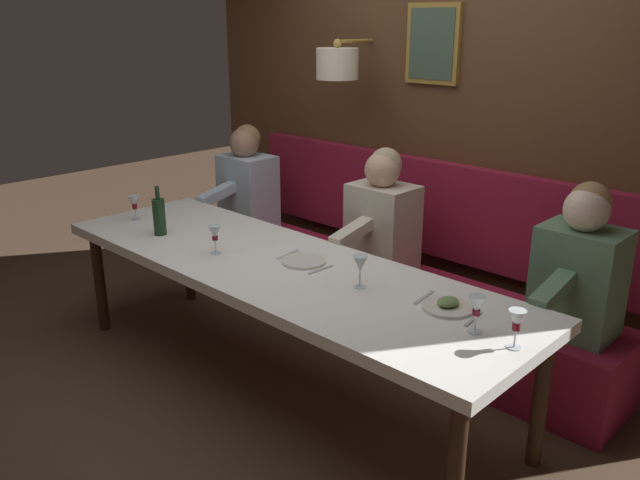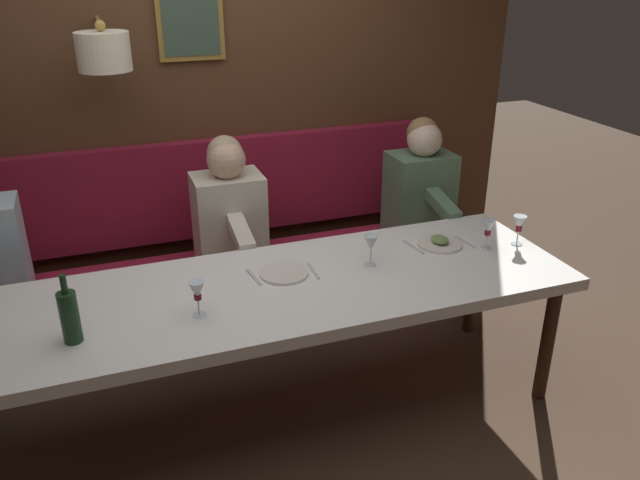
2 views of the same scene
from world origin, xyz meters
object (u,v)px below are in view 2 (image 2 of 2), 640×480
(dining_table, at_px, (272,298))
(wine_glass_0, at_px, (371,244))
(wine_glass_3, at_px, (197,292))
(wine_bottle, at_px, (70,316))
(wine_glass_2, at_px, (519,224))
(diner_nearest, at_px, (421,183))
(diner_near, at_px, (230,208))
(wine_glass_1, at_px, (488,228))

(dining_table, bearing_deg, wine_glass_0, -84.67)
(wine_glass_3, distance_m, wine_bottle, 0.51)
(wine_glass_0, height_order, wine_bottle, wine_bottle)
(wine_glass_2, xyz_separation_m, wine_glass_3, (-0.15, 1.74, 0.00))
(wine_bottle, bearing_deg, diner_nearest, -63.87)
(diner_near, relative_size, wine_glass_0, 4.82)
(wine_glass_1, bearing_deg, wine_bottle, 95.12)
(dining_table, relative_size, wine_bottle, 9.78)
(dining_table, relative_size, diner_nearest, 3.71)
(wine_glass_0, relative_size, wine_bottle, 0.55)
(dining_table, bearing_deg, diner_near, -0.27)
(dining_table, distance_m, wine_glass_1, 1.20)
(wine_glass_1, distance_m, wine_glass_2, 0.19)
(diner_nearest, xyz_separation_m, diner_near, (0.00, 1.26, 0.00))
(wine_glass_3, height_order, wine_bottle, wine_bottle)
(diner_near, relative_size, wine_glass_1, 4.82)
(dining_table, height_order, wine_bottle, wine_bottle)
(wine_glass_1, relative_size, wine_bottle, 0.55)
(wine_glass_0, xyz_separation_m, wine_glass_3, (-0.19, 0.90, -0.00))
(wine_glass_0, bearing_deg, wine_glass_3, 101.92)
(diner_nearest, bearing_deg, dining_table, 125.00)
(wine_glass_0, relative_size, wine_glass_2, 1.00)
(wine_glass_3, bearing_deg, wine_glass_2, -85.12)
(wine_glass_1, bearing_deg, wine_glass_2, -93.31)
(diner_near, distance_m, wine_glass_0, 0.99)
(diner_near, bearing_deg, wine_glass_2, -122.47)
(wine_glass_0, bearing_deg, wine_glass_1, -92.61)
(wine_glass_1, bearing_deg, dining_table, 90.95)
(diner_near, height_order, wine_glass_3, diner_near)
(wine_glass_3, relative_size, wine_bottle, 0.55)
(dining_table, distance_m, wine_glass_2, 1.39)
(wine_glass_2, height_order, wine_glass_3, same)
(wine_glass_2, height_order, wine_bottle, wine_bottle)
(dining_table, bearing_deg, wine_glass_2, -89.63)
(diner_near, xyz_separation_m, wine_glass_0, (-0.83, -0.53, 0.04))
(wine_glass_1, height_order, wine_glass_2, same)
(diner_near, distance_m, wine_bottle, 1.37)
(dining_table, relative_size, wine_glass_3, 17.89)
(wine_glass_0, xyz_separation_m, wine_glass_2, (-0.04, -0.84, -0.00))
(diner_nearest, distance_m, wine_glass_1, 0.87)
(wine_glass_0, distance_m, wine_glass_1, 0.66)
(wine_glass_3, bearing_deg, diner_nearest, -57.82)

